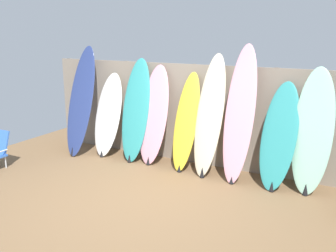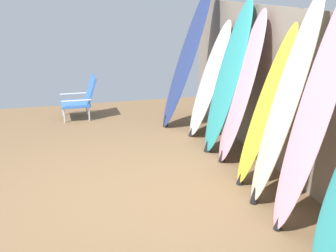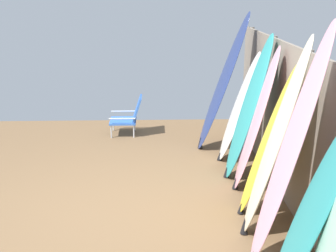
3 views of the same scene
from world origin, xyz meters
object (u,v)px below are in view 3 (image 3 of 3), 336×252
Objects in this scene: surfboard_white_1 at (239,108)px; surfboard_pink_6 at (289,151)px; surfboard_teal_7 at (311,215)px; surfboard_cream_5 at (276,140)px; surfboard_yellow_4 at (267,142)px; surfboard_teal_2 at (248,109)px; beach_chair at (129,116)px; surfboard_pink_3 at (256,121)px; surfboard_navy_0 at (223,83)px.

surfboard_white_1 is 0.73× the size of surfboard_pink_6.
surfboard_pink_6 is 1.34× the size of surfboard_teal_7.
surfboard_teal_7 is (1.15, -0.02, -0.20)m from surfboard_cream_5.
surfboard_yellow_4 is at bearing 176.73° from surfboard_pink_6.
surfboard_pink_6 is at bearing -3.27° from surfboard_yellow_4.
surfboard_teal_2 reaches higher than beach_chair.
surfboard_pink_6 is (2.00, -0.05, 0.14)m from surfboard_teal_2.
surfboard_white_1 is 0.89× the size of surfboard_pink_3.
surfboard_pink_6 reaches higher than surfboard_yellow_4.
surfboard_teal_2 is 0.87× the size of surfboard_pink_6.
surfboard_white_1 is 2.14m from beach_chair.
surfboard_white_1 is 2.13m from surfboard_cream_5.
surfboard_teal_2 is 2.88× the size of beach_chair.
surfboard_teal_7 is at bearing 30.40° from beach_chair.
beach_chair is at bearing -118.77° from surfboard_navy_0.
surfboard_cream_5 reaches higher than beach_chair.
surfboard_white_1 is 2.42× the size of beach_chair.
surfboard_teal_2 is 1.12× the size of surfboard_yellow_4.
surfboard_teal_7 is (1.60, -0.06, -0.03)m from surfboard_yellow_4.
surfboard_teal_2 is at bearing 178.48° from surfboard_pink_6.
surfboard_pink_6 is (0.52, -0.02, 0.08)m from surfboard_cream_5.
surfboard_pink_3 reaches higher than surfboard_teal_7.
beach_chair is at bearing -155.44° from surfboard_cream_5.
beach_chair is at bearing -158.57° from surfboard_pink_6.
surfboard_pink_6 is at bearing -1.23° from surfboard_white_1.
surfboard_teal_2 is 1.16× the size of surfboard_teal_7.
surfboard_pink_3 is at bearing 177.40° from surfboard_cream_5.
surfboard_yellow_4 is at bearing -1.25° from surfboard_pink_3.
surfboard_white_1 is 0.97× the size of surfboard_teal_7.
surfboard_navy_0 is 1.18m from surfboard_teal_2.
surfboard_teal_7 is at bearing -0.11° from surfboard_pink_6.
surfboard_teal_2 is at bearing 7.63° from surfboard_navy_0.
surfboard_navy_0 is 3.17m from surfboard_pink_6.
surfboard_pink_3 is at bearing 6.39° from surfboard_navy_0.
surfboard_navy_0 is 1.24× the size of surfboard_yellow_4.
surfboard_cream_5 is 3.85m from beach_chair.
surfboard_navy_0 reaches higher than surfboard_yellow_4.
surfboard_yellow_4 is 0.48m from surfboard_cream_5.
surfboard_cream_5 is (2.65, 0.12, -0.03)m from surfboard_navy_0.
surfboard_navy_0 is 1.80m from beach_chair.
surfboard_white_1 is (0.53, 0.16, -0.24)m from surfboard_navy_0.
surfboard_teal_2 is 2.61m from beach_chair.
surfboard_teal_2 is 0.38m from surfboard_pink_3.
beach_chair is at bearing -129.40° from surfboard_white_1.
surfboard_pink_3 is 1.10× the size of surfboard_teal_7.
surfboard_pink_3 reaches higher than surfboard_yellow_4.
surfboard_yellow_4 is at bearing 4.13° from surfboard_navy_0.
surfboard_cream_5 is at bearing 2.66° from surfboard_navy_0.
surfboard_pink_3 is 0.88× the size of surfboard_cream_5.
surfboard_pink_6 is at bearing 179.89° from surfboard_teal_7.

